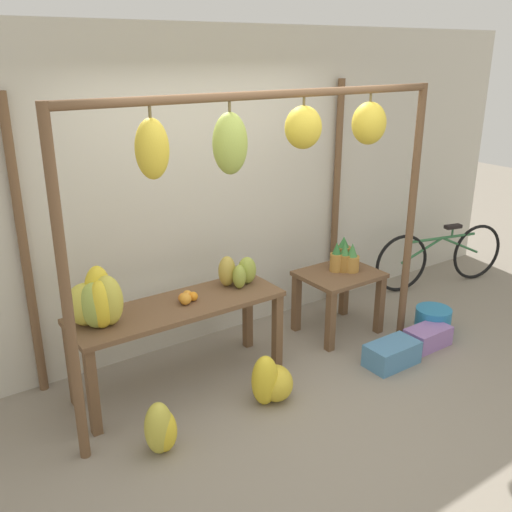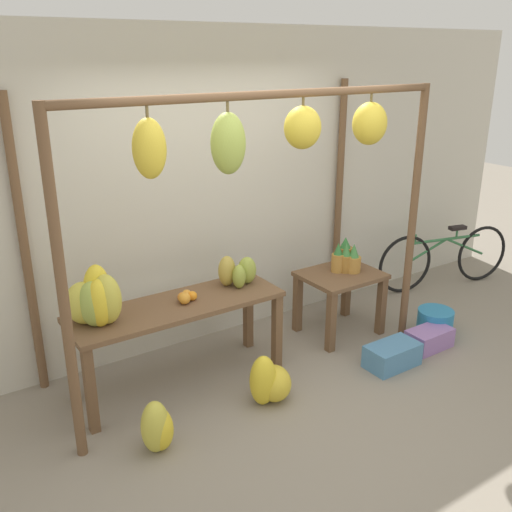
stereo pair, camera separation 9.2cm
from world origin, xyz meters
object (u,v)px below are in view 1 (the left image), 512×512
object	(u,v)px
blue_bucket	(433,320)
fruit_crate_white	(392,354)
pineapple_cluster	(344,257)
papaya_pile	(237,272)
orange_pile	(187,298)
banana_pile_on_table	(97,302)
parked_bicycle	(440,256)
banana_pile_ground_left	(161,429)
banana_pile_ground_right	(271,382)
fruit_crate_purple	(428,337)

from	to	relation	value
blue_bucket	fruit_crate_white	bearing A→B (deg)	-165.70
pineapple_cluster	papaya_pile	xyz separation A→B (m)	(-1.19, 0.04, 0.10)
orange_pile	pineapple_cluster	bearing A→B (deg)	0.91
blue_bucket	papaya_pile	world-z (taller)	papaya_pile
banana_pile_on_table	parked_bicycle	size ratio (longest dim) A/B	0.25
banana_pile_on_table	banana_pile_ground_left	xyz separation A→B (m)	(0.12, -0.68, -0.72)
banana_pile_ground_right	blue_bucket	bearing A→B (deg)	1.36
fruit_crate_purple	banana_pile_ground_left	bearing A→B (deg)	178.72
fruit_crate_white	parked_bicycle	xyz separation A→B (m)	(1.80, 0.95, 0.25)
banana_pile_ground_right	parked_bicycle	xyz separation A→B (m)	(2.99, 0.79, 0.18)
parked_bicycle	orange_pile	bearing A→B (deg)	-176.83
blue_bucket	orange_pile	bearing A→B (deg)	166.68
banana_pile_on_table	blue_bucket	xyz separation A→B (m)	(3.06, -0.58, -0.77)
fruit_crate_white	parked_bicycle	distance (m)	2.05
banana_pile_on_table	fruit_crate_white	world-z (taller)	banana_pile_on_table
banana_pile_ground_left	blue_bucket	xyz separation A→B (m)	(2.94, 0.10, -0.06)
parked_bicycle	pineapple_cluster	bearing A→B (deg)	-174.56
banana_pile_on_table	papaya_pile	xyz separation A→B (m)	(1.22, 0.05, -0.06)
blue_bucket	parked_bicycle	size ratio (longest dim) A/B	0.20
fruit_crate_white	fruit_crate_purple	xyz separation A→B (m)	(0.52, 0.04, -0.01)
banana_pile_ground_right	fruit_crate_purple	world-z (taller)	banana_pile_ground_right
pineapple_cluster	blue_bucket	distance (m)	1.07
banana_pile_ground_right	fruit_crate_purple	distance (m)	1.71
parked_bicycle	fruit_crate_purple	xyz separation A→B (m)	(-1.28, -0.91, -0.26)
pineapple_cluster	parked_bicycle	size ratio (longest dim) A/B	0.18
pineapple_cluster	fruit_crate_purple	size ratio (longest dim) A/B	0.71
fruit_crate_white	papaya_pile	world-z (taller)	papaya_pile
orange_pile	fruit_crate_white	bearing A→B (deg)	-25.76
banana_pile_on_table	pineapple_cluster	size ratio (longest dim) A/B	1.44
orange_pile	pineapple_cluster	size ratio (longest dim) A/B	0.56
banana_pile_ground_left	fruit_crate_purple	world-z (taller)	banana_pile_ground_left
parked_bicycle	papaya_pile	bearing A→B (deg)	-177.63
parked_bicycle	fruit_crate_white	bearing A→B (deg)	-152.35
papaya_pile	orange_pile	bearing A→B (deg)	-172.41
papaya_pile	pineapple_cluster	bearing A→B (deg)	-1.99
papaya_pile	banana_pile_ground_right	bearing A→B (deg)	-100.84
banana_pile_on_table	papaya_pile	world-z (taller)	banana_pile_on_table
parked_bicycle	papaya_pile	size ratio (longest dim) A/B	4.56
orange_pile	parked_bicycle	world-z (taller)	orange_pile
banana_pile_ground_right	fruit_crate_white	bearing A→B (deg)	-7.36
banana_pile_ground_left	fruit_crate_purple	size ratio (longest dim) A/B	0.91
parked_bicycle	banana_pile_on_table	bearing A→B (deg)	-177.69
banana_pile_ground_left	blue_bucket	world-z (taller)	banana_pile_ground_left
banana_pile_on_table	fruit_crate_purple	xyz separation A→B (m)	(2.80, -0.74, -0.81)
pineapple_cluster	banana_pile_ground_left	bearing A→B (deg)	-163.25
fruit_crate_white	blue_bucket	size ratio (longest dim) A/B	1.39
papaya_pile	fruit_crate_purple	size ratio (longest dim) A/B	0.87
fruit_crate_white	papaya_pile	size ratio (longest dim) A/B	1.28
orange_pile	fruit_crate_purple	bearing A→B (deg)	-18.96
fruit_crate_purple	pineapple_cluster	bearing A→B (deg)	117.75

